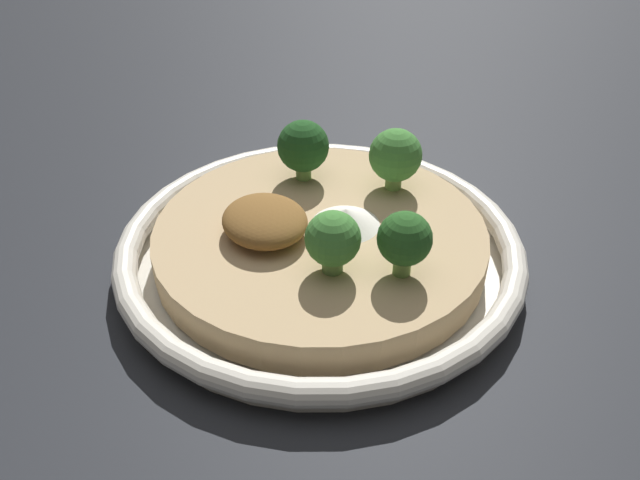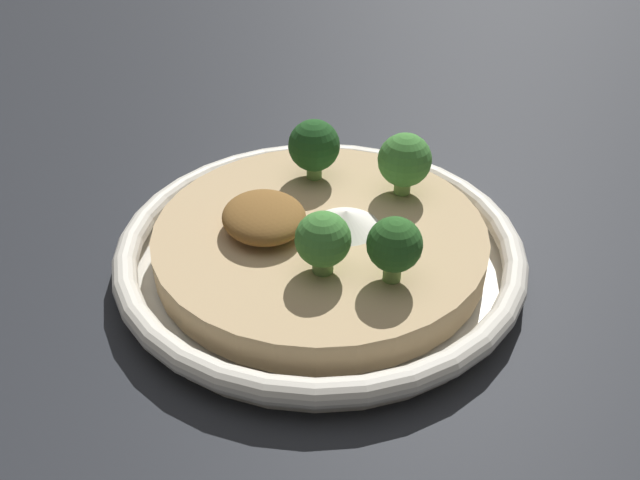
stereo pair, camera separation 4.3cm
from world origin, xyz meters
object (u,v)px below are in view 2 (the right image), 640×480
(broccoli_back_left, at_px, (323,241))
(broccoli_front_right, at_px, (405,161))
(broccoli_left, at_px, (394,246))
(risotto_bowl, at_px, (320,245))
(broccoli_right, at_px, (314,146))

(broccoli_back_left, bearing_deg, broccoli_front_right, -53.96)
(broccoli_left, xyz_separation_m, broccoli_back_left, (0.02, 0.04, -0.00))
(broccoli_front_right, bearing_deg, broccoli_back_left, 126.04)
(broccoli_left, xyz_separation_m, broccoli_front_right, (0.09, -0.05, 0.00))
(broccoli_front_right, height_order, broccoli_back_left, broccoli_front_right)
(risotto_bowl, height_order, broccoli_right, broccoli_right)
(risotto_bowl, bearing_deg, broccoli_front_right, -75.47)
(risotto_bowl, height_order, broccoli_front_right, broccoli_front_right)
(broccoli_right, height_order, broccoli_front_right, same)
(risotto_bowl, bearing_deg, broccoli_back_left, 160.75)
(broccoli_left, distance_m, broccoli_back_left, 0.04)
(broccoli_right, height_order, broccoli_left, broccoli_right)
(risotto_bowl, xyz_separation_m, broccoli_left, (-0.07, -0.02, 0.04))
(broccoli_left, height_order, broccoli_back_left, broccoli_left)
(risotto_bowl, relative_size, broccoli_left, 6.58)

